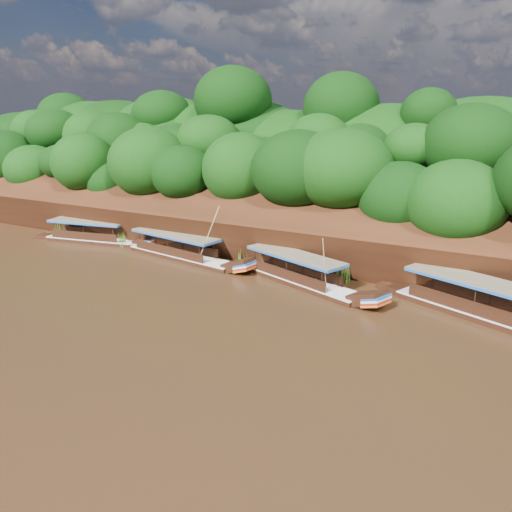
% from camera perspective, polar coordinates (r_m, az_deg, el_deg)
% --- Properties ---
extents(ground, '(160.00, 160.00, 0.00)m').
position_cam_1_polar(ground, '(31.83, 0.88, -7.12)').
color(ground, black).
rests_on(ground, ground).
extents(riverbank, '(120.00, 30.06, 19.40)m').
position_cam_1_polar(riverbank, '(51.56, 12.94, 3.76)').
color(riverbank, black).
rests_on(riverbank, ground).
extents(boat_0, '(14.73, 7.48, 6.40)m').
position_cam_1_polar(boat_0, '(34.17, 26.65, -6.26)').
color(boat_0, black).
rests_on(boat_0, ground).
extents(boat_1, '(12.79, 6.14, 4.76)m').
position_cam_1_polar(boat_1, '(37.40, 5.90, -2.77)').
color(boat_1, black).
rests_on(boat_1, ground).
extents(boat_2, '(13.99, 3.89, 5.54)m').
position_cam_1_polar(boat_2, '(44.27, -7.87, 0.14)').
color(boat_2, black).
rests_on(boat_2, ground).
extents(boat_3, '(12.37, 4.11, 2.60)m').
position_cam_1_polar(boat_3, '(52.09, -17.34, 1.98)').
color(boat_3, black).
rests_on(boat_3, ground).
extents(reeds, '(51.59, 2.58, 1.98)m').
position_cam_1_polar(reeds, '(40.85, 3.19, -0.54)').
color(reeds, '#2F6018').
rests_on(reeds, ground).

